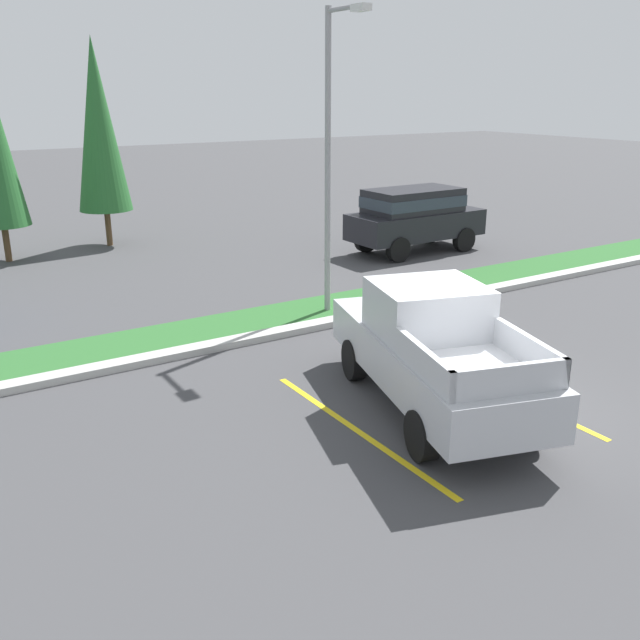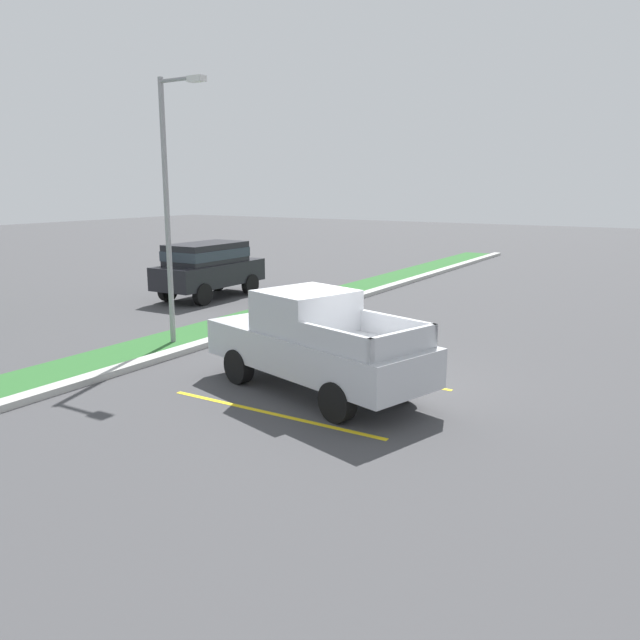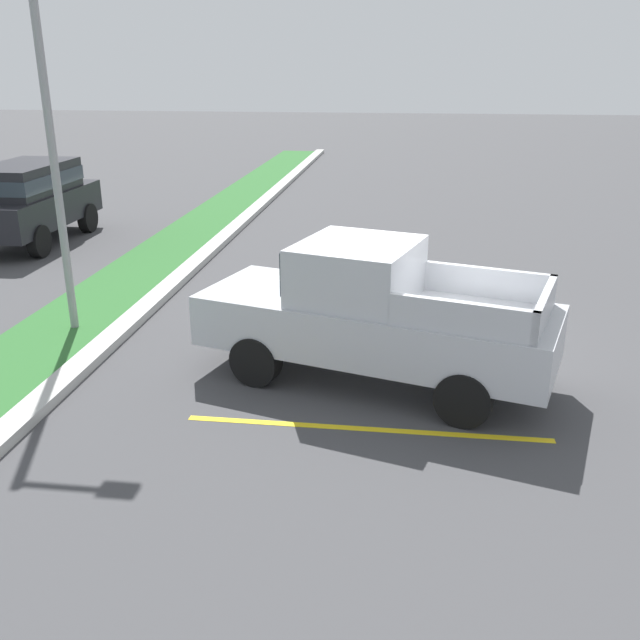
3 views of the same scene
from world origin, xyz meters
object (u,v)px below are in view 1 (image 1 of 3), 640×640
at_px(street_light, 332,145).
at_px(cypress_tree_center, 99,126).
at_px(pickup_truck_main, 432,349).
at_px(suv_distant, 415,215).

bearing_deg(street_light, cypress_tree_center, 102.07).
bearing_deg(pickup_truck_main, street_light, 74.95).
relative_size(pickup_truck_main, suv_distant, 1.20).
bearing_deg(suv_distant, street_light, -145.30).
relative_size(suv_distant, street_light, 0.67).
distance_m(suv_distant, cypress_tree_center, 10.84).
bearing_deg(suv_distant, pickup_truck_main, -128.22).
xyz_separation_m(street_light, cypress_tree_center, (-2.27, 10.60, 0.04)).
height_order(pickup_truck_main, street_light, street_light).
relative_size(pickup_truck_main, street_light, 0.81).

